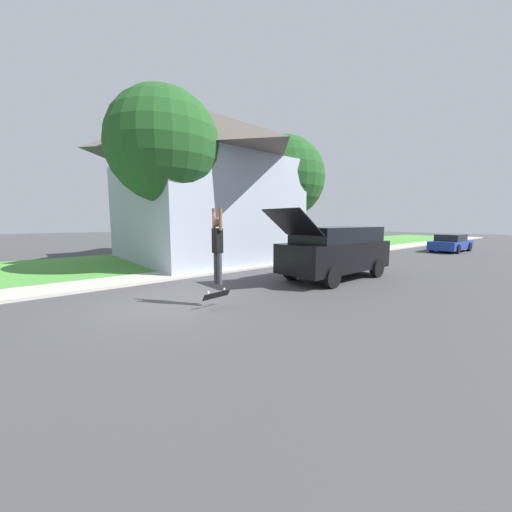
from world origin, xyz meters
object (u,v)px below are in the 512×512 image
car_down_street (451,243)px  skateboard (216,295)px  lawn_tree_far (284,178)px  skateboarder (218,245)px  lawn_tree_near (164,147)px  suv_parked (336,250)px

car_down_street → skateboard: bearing=-87.6°
lawn_tree_far → skateboard: 12.17m
skateboarder → skateboard: (0.10, -0.12, -1.29)m
lawn_tree_near → skateboarder: 7.24m
skateboarder → skateboard: skateboarder is taller
lawn_tree_near → suv_parked: (5.78, 4.50, -4.35)m
skateboarder → skateboard: bearing=-50.9°
suv_parked → skateboard: bearing=-86.5°
lawn_tree_far → suv_parked: bearing=-27.9°
lawn_tree_near → skateboard: bearing=-11.5°
car_down_street → lawn_tree_near: bearing=-104.8°
skateboarder → skateboard: size_ratio=2.50×
skateboarder → car_down_street: bearing=92.2°
skateboard → lawn_tree_far: bearing=126.3°
lawn_tree_far → car_down_street: (5.78, 12.03, -4.33)m
lawn_tree_near → skateboard: lawn_tree_near is taller
lawn_tree_near → car_down_street: (5.25, 19.87, -4.84)m
lawn_tree_near → car_down_street: lawn_tree_near is taller
skateboard → suv_parked: bearing=93.5°
car_down_street → skateboard: 21.14m
lawn_tree_far → skateboarder: 11.60m
skateboard → lawn_tree_near: bearing=168.5°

